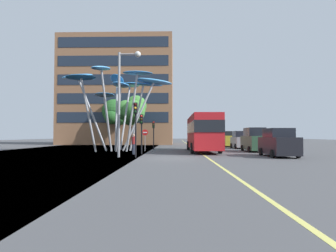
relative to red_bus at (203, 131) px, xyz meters
The scene contains 17 objects.
ground 9.00m from the red_bus, 114.56° to the right, with size 120.00×240.00×0.10m.
red_bus is the anchor object (origin of this frame).
leaf_sculpture 9.96m from the red_bus, behind, with size 11.48×11.46×8.53m.
traffic_light_kerb_near 9.46m from the red_bus, 126.30° to the right, with size 0.28×0.42×3.97m.
traffic_light_kerb_far 6.80m from the red_bus, 145.44° to the right, with size 0.28×0.42×3.39m.
traffic_light_island_mid 6.66m from the red_bus, 140.96° to the left, with size 0.28×0.42×3.25m.
car_parked_near 8.21m from the red_bus, 51.37° to the right, with size 2.01×4.31×2.15m.
car_parked_mid 5.28m from the red_bus, ahead, with size 1.95×4.46×2.37m.
car_parked_far 9.13m from the red_bus, 53.33° to the left, with size 2.00×3.99×2.15m.
car_side_street 13.77m from the red_bus, 68.75° to the left, with size 1.92×4.59×2.21m.
car_far_side 20.47m from the red_bus, 74.10° to the left, with size 1.94×4.15×2.02m.
street_lamp 10.11m from the red_bus, 132.43° to the right, with size 1.70×0.44×7.89m.
tree_pavement_near 13.91m from the red_bus, 129.43° to the left, with size 4.27×4.53×7.18m.
tree_pavement_far 22.56m from the red_bus, 124.01° to the left, with size 4.75×4.26×7.64m.
pedestrian 7.48m from the red_bus, 147.64° to the right, with size 0.34×0.34×1.72m.
no_entry_sign 5.73m from the red_bus, behind, with size 0.60×0.12×2.20m.
backdrop_building 29.30m from the red_bus, 117.85° to the left, with size 20.05×11.87×19.23m.
Camera 1 is at (0.26, -19.92, 1.61)m, focal length 30.14 mm.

